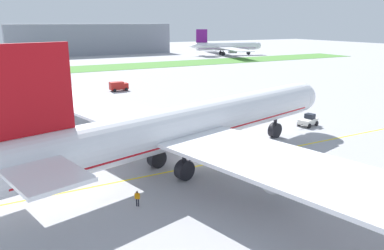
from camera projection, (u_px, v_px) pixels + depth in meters
ground_plane at (194, 161)px, 52.64m from camera, size 600.00×600.00×0.00m
apron_taxi_line at (200, 166)px, 51.12m from camera, size 280.00×0.36×0.01m
grass_median_strip at (58, 70)px, 152.66m from camera, size 320.00×24.00×0.10m
airliner_foreground at (187, 126)px, 49.07m from camera, size 58.26×95.42×17.18m
pushback_tug at (308, 121)px, 70.58m from camera, size 5.72×3.33×2.25m
ground_crew_wingwalker_port at (137, 197)px, 39.57m from camera, size 0.52×0.50×1.76m
ground_crew_wingwalker_starboard at (190, 154)px, 52.47m from camera, size 0.53×0.42×1.68m
service_truck_baggage_loader at (119, 86)px, 106.57m from camera, size 5.16×2.63×2.63m
parked_airliner_far_centre at (226, 46)px, 221.66m from camera, size 44.46×71.18×15.08m
terminal_building at (91, 39)px, 225.77m from camera, size 95.28×20.00×18.00m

